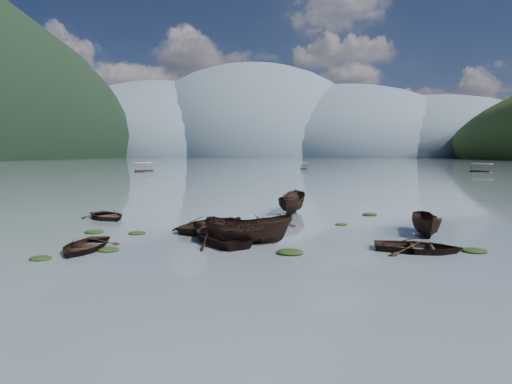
# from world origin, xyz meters

# --- Properties ---
(ground_plane) EXTENTS (2400.00, 2400.00, 0.00)m
(ground_plane) POSITION_xyz_m (0.00, 0.00, 0.00)
(ground_plane) COLOR slate
(haze_mtn_a) EXTENTS (520.00, 520.00, 280.00)m
(haze_mtn_a) POSITION_xyz_m (-260.00, 900.00, 0.00)
(haze_mtn_a) COLOR #475666
(haze_mtn_a) RESTS_ON ground
(haze_mtn_b) EXTENTS (520.00, 520.00, 340.00)m
(haze_mtn_b) POSITION_xyz_m (-60.00, 900.00, 0.00)
(haze_mtn_b) COLOR #475666
(haze_mtn_b) RESTS_ON ground
(haze_mtn_c) EXTENTS (520.00, 520.00, 260.00)m
(haze_mtn_c) POSITION_xyz_m (140.00, 900.00, 0.00)
(haze_mtn_c) COLOR #475666
(haze_mtn_c) RESTS_ON ground
(haze_mtn_d) EXTENTS (520.00, 520.00, 220.00)m
(haze_mtn_d) POSITION_xyz_m (320.00, 900.00, 0.00)
(haze_mtn_d) COLOR #475666
(haze_mtn_d) RESTS_ON ground
(rowboat_0) EXTENTS (2.90, 3.95, 0.79)m
(rowboat_0) POSITION_xyz_m (-7.92, 2.00, 0.00)
(rowboat_0) COLOR black
(rowboat_0) RESTS_ON ground
(rowboat_1) EXTENTS (5.46, 6.10, 1.04)m
(rowboat_1) POSITION_xyz_m (-2.60, 7.85, 0.00)
(rowboat_1) COLOR black
(rowboat_1) RESTS_ON ground
(rowboat_2) EXTENTS (4.73, 1.94, 1.80)m
(rowboat_2) POSITION_xyz_m (0.08, 3.95, 0.00)
(rowboat_2) COLOR black
(rowboat_2) RESTS_ON ground
(rowboat_3) EXTENTS (5.83, 6.29, 1.06)m
(rowboat_3) POSITION_xyz_m (-1.48, 4.38, 0.00)
(rowboat_3) COLOR black
(rowboat_3) RESTS_ON ground
(rowboat_4) EXTENTS (4.58, 3.69, 0.84)m
(rowboat_4) POSITION_xyz_m (8.45, 2.65, 0.00)
(rowboat_4) COLOR black
(rowboat_4) RESTS_ON ground
(rowboat_5) EXTENTS (2.20, 4.14, 1.52)m
(rowboat_5) POSITION_xyz_m (10.38, 6.92, 0.00)
(rowboat_5) COLOR black
(rowboat_5) RESTS_ON ground
(rowboat_6) EXTENTS (4.97, 4.97, 0.85)m
(rowboat_6) POSITION_xyz_m (-10.96, 11.48, 0.00)
(rowboat_6) COLOR black
(rowboat_6) RESTS_ON ground
(rowboat_7) EXTENTS (5.50, 5.65, 0.96)m
(rowboat_7) POSITION_xyz_m (0.59, 8.83, 0.00)
(rowboat_7) COLOR black
(rowboat_7) RESTS_ON ground
(rowboat_8) EXTENTS (2.94, 5.22, 1.90)m
(rowboat_8) POSITION_xyz_m (2.70, 15.42, 0.00)
(rowboat_8) COLOR black
(rowboat_8) RESTS_ON ground
(weed_clump_0) EXTENTS (0.99, 0.81, 0.22)m
(weed_clump_0) POSITION_xyz_m (-9.01, 0.13, 0.00)
(weed_clump_0) COLOR black
(weed_clump_0) RESTS_ON ground
(weed_clump_1) EXTENTS (1.05, 0.84, 0.23)m
(weed_clump_1) POSITION_xyz_m (-6.64, 1.88, 0.00)
(weed_clump_1) COLOR black
(weed_clump_1) RESTS_ON ground
(weed_clump_2) EXTENTS (1.30, 1.04, 0.28)m
(weed_clump_2) POSITION_xyz_m (2.25, 1.82, 0.00)
(weed_clump_2) COLOR black
(weed_clump_2) RESTS_ON ground
(weed_clump_3) EXTENTS (0.82, 0.69, 0.18)m
(weed_clump_3) POSITION_xyz_m (5.85, 9.90, 0.00)
(weed_clump_3) COLOR black
(weed_clump_3) RESTS_ON ground
(weed_clump_4) EXTENTS (1.22, 0.97, 0.25)m
(weed_clump_4) POSITION_xyz_m (11.18, 2.71, 0.00)
(weed_clump_4) COLOR black
(weed_clump_4) RESTS_ON ground
(weed_clump_5) EXTENTS (1.13, 0.92, 0.24)m
(weed_clump_5) POSITION_xyz_m (-9.45, 6.26, 0.00)
(weed_clump_5) COLOR black
(weed_clump_5) RESTS_ON ground
(weed_clump_6) EXTENTS (1.04, 0.87, 0.22)m
(weed_clump_6) POSITION_xyz_m (-6.75, 6.11, 0.00)
(weed_clump_6) COLOR black
(weed_clump_6) RESTS_ON ground
(weed_clump_7) EXTENTS (1.14, 0.91, 0.25)m
(weed_clump_7) POSITION_xyz_m (8.73, 14.38, 0.00)
(weed_clump_7) COLOR black
(weed_clump_7) RESTS_ON ground
(pontoon_left) EXTENTS (3.70, 6.70, 2.43)m
(pontoon_left) POSITION_xyz_m (-37.46, 96.02, 0.00)
(pontoon_left) COLOR black
(pontoon_left) RESTS_ON ground
(pontoon_centre) EXTENTS (2.70, 5.34, 1.97)m
(pontoon_centre) POSITION_xyz_m (9.74, 117.54, 0.00)
(pontoon_centre) COLOR black
(pontoon_centre) RESTS_ON ground
(pontoon_right) EXTENTS (5.10, 5.96, 2.15)m
(pontoon_right) POSITION_xyz_m (58.38, 98.89, 0.00)
(pontoon_right) COLOR black
(pontoon_right) RESTS_ON ground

